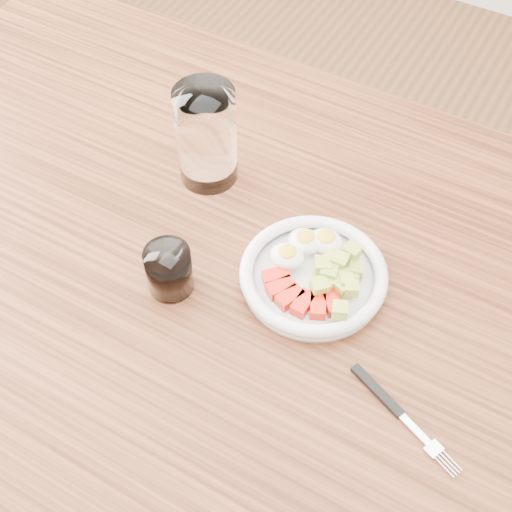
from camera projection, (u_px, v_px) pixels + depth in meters
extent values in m
plane|color=brown|center=(258.00, 478.00, 1.59)|extent=(4.00, 4.00, 0.00)
cube|color=brown|center=(92.00, 163.00, 1.68)|extent=(0.07, 0.07, 0.73)
cube|color=brown|center=(259.00, 285.00, 1.00)|extent=(1.50, 0.90, 0.04)
cylinder|color=white|center=(313.00, 280.00, 0.97)|extent=(0.19, 0.19, 0.01)
torus|color=white|center=(314.00, 274.00, 0.96)|extent=(0.20, 0.20, 0.02)
cube|color=red|center=(276.00, 277.00, 0.96)|extent=(0.04, 0.04, 0.02)
cube|color=red|center=(281.00, 288.00, 0.95)|extent=(0.04, 0.04, 0.02)
cube|color=red|center=(290.00, 298.00, 0.94)|extent=(0.03, 0.04, 0.02)
cube|color=red|center=(303.00, 304.00, 0.93)|extent=(0.02, 0.04, 0.02)
cube|color=red|center=(318.00, 305.00, 0.93)|extent=(0.03, 0.04, 0.02)
cube|color=red|center=(332.00, 302.00, 0.93)|extent=(0.04, 0.04, 0.02)
ellipsoid|color=white|center=(305.00, 241.00, 0.98)|extent=(0.05, 0.04, 0.03)
ellipsoid|color=yellow|center=(306.00, 237.00, 0.98)|extent=(0.03, 0.03, 0.01)
ellipsoid|color=white|center=(326.00, 241.00, 0.98)|extent=(0.05, 0.04, 0.03)
ellipsoid|color=yellow|center=(326.00, 237.00, 0.98)|extent=(0.03, 0.03, 0.01)
ellipsoid|color=white|center=(287.00, 256.00, 0.97)|extent=(0.05, 0.04, 0.03)
ellipsoid|color=yellow|center=(288.00, 252.00, 0.96)|extent=(0.03, 0.03, 0.01)
cube|color=#BECA4D|center=(330.00, 261.00, 0.96)|extent=(0.02, 0.02, 0.02)
cube|color=#BECA4D|center=(322.00, 287.00, 0.94)|extent=(0.03, 0.03, 0.02)
cube|color=#BECA4D|center=(319.00, 287.00, 0.94)|extent=(0.03, 0.03, 0.02)
cube|color=#BECA4D|center=(341.00, 279.00, 0.95)|extent=(0.03, 0.03, 0.02)
cube|color=#BECA4D|center=(342.00, 287.00, 0.94)|extent=(0.03, 0.03, 0.02)
cube|color=#BECA4D|center=(329.00, 273.00, 0.95)|extent=(0.03, 0.03, 0.02)
cube|color=#BECA4D|center=(356.00, 270.00, 0.96)|extent=(0.02, 0.02, 0.02)
cube|color=#BECA4D|center=(350.00, 279.00, 0.95)|extent=(0.02, 0.02, 0.02)
cube|color=#BECA4D|center=(340.00, 310.00, 0.91)|extent=(0.03, 0.03, 0.02)
cube|color=#BECA4D|center=(339.00, 262.00, 0.95)|extent=(0.02, 0.02, 0.02)
cube|color=#BECA4D|center=(323.00, 266.00, 0.95)|extent=(0.03, 0.03, 0.02)
cube|color=#BECA4D|center=(352.00, 252.00, 0.96)|extent=(0.02, 0.02, 0.02)
cube|color=#BECA4D|center=(347.00, 282.00, 0.94)|extent=(0.02, 0.02, 0.02)
cube|color=#BECA4D|center=(326.00, 284.00, 0.94)|extent=(0.02, 0.02, 0.02)
cube|color=#BECA4D|center=(351.00, 289.00, 0.93)|extent=(0.02, 0.02, 0.02)
cube|color=black|center=(377.00, 391.00, 0.87)|extent=(0.08, 0.04, 0.01)
cube|color=silver|center=(416.00, 431.00, 0.84)|extent=(0.05, 0.03, 0.00)
cube|color=silver|center=(434.00, 449.00, 0.83)|extent=(0.02, 0.02, 0.00)
cylinder|color=silver|center=(444.00, 467.00, 0.81)|extent=(0.03, 0.01, 0.00)
cylinder|color=silver|center=(447.00, 465.00, 0.82)|extent=(0.03, 0.01, 0.00)
cylinder|color=silver|center=(450.00, 463.00, 0.82)|extent=(0.03, 0.01, 0.00)
cylinder|color=silver|center=(452.00, 461.00, 0.82)|extent=(0.03, 0.01, 0.00)
cylinder|color=white|center=(206.00, 136.00, 1.04)|extent=(0.09, 0.09, 0.16)
cylinder|color=white|center=(169.00, 270.00, 0.95)|extent=(0.06, 0.06, 0.07)
cylinder|color=black|center=(169.00, 271.00, 0.95)|extent=(0.06, 0.06, 0.06)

